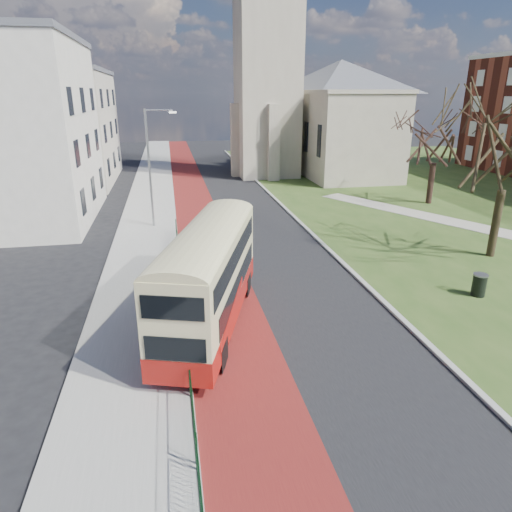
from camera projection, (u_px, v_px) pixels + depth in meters
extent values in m
plane|color=black|center=(268.00, 353.00, 16.87)|extent=(160.00, 160.00, 0.00)
cube|color=black|center=(233.00, 216.00, 35.63)|extent=(9.00, 120.00, 0.01)
cube|color=#591414|center=(198.00, 218.00, 35.15)|extent=(3.40, 120.00, 0.01)
cube|color=gray|center=(148.00, 220.00, 34.47)|extent=(4.00, 120.00, 0.12)
cube|color=#999993|center=(175.00, 218.00, 34.82)|extent=(0.25, 120.00, 0.13)
cube|color=#999993|center=(284.00, 207.00, 38.27)|extent=(0.25, 80.00, 0.13)
cube|color=#2F4A1A|center=(494.00, 198.00, 41.78)|extent=(40.00, 80.00, 0.04)
cylinder|color=black|center=(182.00, 289.00, 19.68)|extent=(0.04, 24.00, 0.04)
cylinder|color=black|center=(183.00, 309.00, 20.00)|extent=(0.04, 24.00, 0.04)
cube|color=gray|center=(267.00, 64.00, 49.37)|extent=(6.50, 6.50, 24.00)
cube|color=gray|center=(337.00, 134.00, 53.40)|extent=(9.00, 18.00, 9.00)
pyramid|color=#565960|center=(342.00, 59.00, 50.66)|extent=(9.00, 18.00, 3.60)
cube|color=beige|center=(13.00, 135.00, 32.65)|extent=(10.00, 14.00, 12.50)
cube|color=#BBB39E|center=(61.00, 129.00, 47.70)|extent=(10.00, 16.00, 11.00)
cube|color=#565960|center=(53.00, 70.00, 45.76)|extent=(10.30, 16.30, 0.50)
cylinder|color=gray|center=(150.00, 170.00, 31.34)|extent=(0.16, 0.16, 8.00)
cylinder|color=gray|center=(159.00, 110.00, 30.18)|extent=(1.80, 0.10, 0.10)
cube|color=silver|center=(173.00, 112.00, 30.39)|extent=(0.50, 0.18, 0.12)
cube|color=maroon|center=(211.00, 306.00, 18.60)|extent=(5.12, 9.99, 0.89)
cube|color=beige|center=(209.00, 266.00, 18.02)|extent=(5.09, 9.93, 2.57)
cube|color=black|center=(185.00, 281.00, 18.67)|extent=(2.49, 7.64, 0.84)
cube|color=black|center=(238.00, 283.00, 18.41)|extent=(2.49, 7.64, 0.84)
cube|color=black|center=(181.00, 252.00, 17.97)|extent=(2.73, 8.39, 0.80)
cube|color=black|center=(237.00, 254.00, 17.71)|extent=(2.73, 8.39, 0.80)
cube|color=black|center=(231.00, 247.00, 22.82)|extent=(1.92, 0.68, 0.93)
cube|color=black|center=(230.00, 221.00, 22.37)|extent=(1.92, 0.68, 0.80)
cube|color=orange|center=(230.00, 211.00, 22.20)|extent=(1.54, 0.58, 0.27)
cylinder|color=black|center=(205.00, 283.00, 21.97)|extent=(0.53, 0.96, 0.92)
cylinder|color=black|center=(247.00, 285.00, 21.74)|extent=(0.53, 0.96, 0.92)
cylinder|color=black|center=(165.00, 351.00, 16.13)|extent=(0.53, 0.96, 0.92)
cylinder|color=black|center=(222.00, 355.00, 15.90)|extent=(0.53, 0.96, 0.92)
cylinder|color=#312818|center=(496.00, 224.00, 26.23)|extent=(0.57, 0.57, 3.92)
cylinder|color=#2F1E17|center=(431.00, 183.00, 39.13)|extent=(0.54, 0.54, 3.46)
cylinder|color=black|center=(479.00, 286.00, 21.44)|extent=(0.83, 0.83, 1.01)
cylinder|color=gray|center=(481.00, 275.00, 21.25)|extent=(0.89, 0.89, 0.07)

